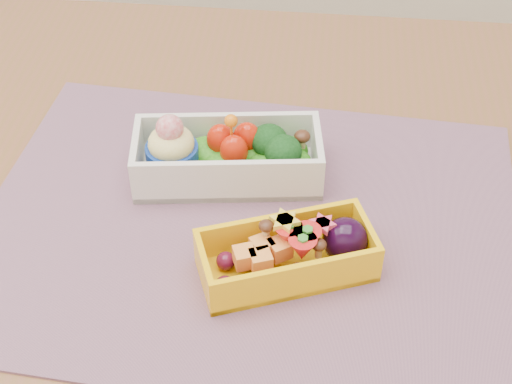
# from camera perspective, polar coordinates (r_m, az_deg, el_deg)

# --- Properties ---
(table) EXTENTS (1.20, 0.80, 0.75)m
(table) POSITION_cam_1_polar(r_m,az_deg,el_deg) (0.80, -0.94, -7.08)
(table) COLOR brown
(table) RESTS_ON ground
(placemat) EXTENTS (0.53, 0.42, 0.00)m
(placemat) POSITION_cam_1_polar(r_m,az_deg,el_deg) (0.72, -0.64, -2.49)
(placemat) COLOR #865C66
(placemat) RESTS_ON table
(bento_white) EXTENTS (0.19, 0.11, 0.08)m
(bento_white) POSITION_cam_1_polar(r_m,az_deg,el_deg) (0.75, -2.23, 2.73)
(bento_white) COLOR silver
(bento_white) RESTS_ON placemat
(bento_yellow) EXTENTS (0.17, 0.12, 0.05)m
(bento_yellow) POSITION_cam_1_polar(r_m,az_deg,el_deg) (0.66, 2.63, -4.65)
(bento_yellow) COLOR yellow
(bento_yellow) RESTS_ON placemat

